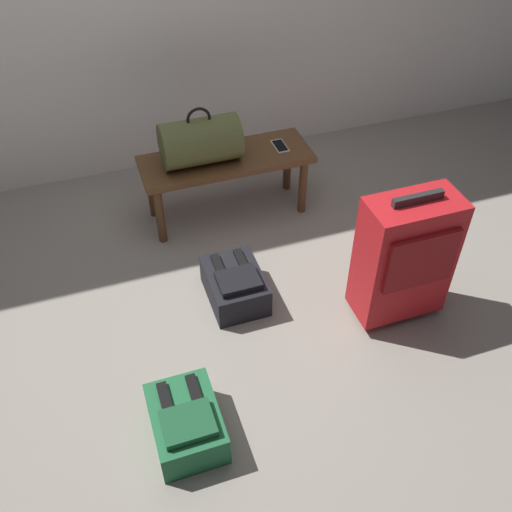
# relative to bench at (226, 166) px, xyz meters

# --- Properties ---
(ground_plane) EXTENTS (6.60, 6.60, 0.00)m
(ground_plane) POSITION_rel_bench_xyz_m (-0.22, -0.86, -0.34)
(ground_plane) COLOR gray
(bench) EXTENTS (1.00, 0.36, 0.41)m
(bench) POSITION_rel_bench_xyz_m (0.00, 0.00, 0.00)
(bench) COLOR brown
(bench) RESTS_ON ground
(duffel_bag_olive) EXTENTS (0.44, 0.26, 0.34)m
(duffel_bag_olive) POSITION_rel_bench_xyz_m (-0.14, 0.00, 0.19)
(duffel_bag_olive) COLOR #51562D
(duffel_bag_olive) RESTS_ON bench
(cell_phone) EXTENTS (0.07, 0.14, 0.01)m
(cell_phone) POSITION_rel_bench_xyz_m (0.33, 0.00, 0.07)
(cell_phone) COLOR silver
(cell_phone) RESTS_ON bench
(suitcase_upright_red) EXTENTS (0.44, 0.26, 0.74)m
(suitcase_upright_red) POSITION_rel_bench_xyz_m (0.57, -1.07, 0.04)
(suitcase_upright_red) COLOR red
(suitcase_upright_red) RESTS_ON ground
(backpack_green) EXTENTS (0.28, 0.38, 0.21)m
(backpack_green) POSITION_rel_bench_xyz_m (-0.61, -1.42, -0.25)
(backpack_green) COLOR #1E6038
(backpack_green) RESTS_ON ground
(backpack_dark) EXTENTS (0.28, 0.38, 0.21)m
(backpack_dark) POSITION_rel_bench_xyz_m (-0.18, -0.71, -0.25)
(backpack_dark) COLOR black
(backpack_dark) RESTS_ON ground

